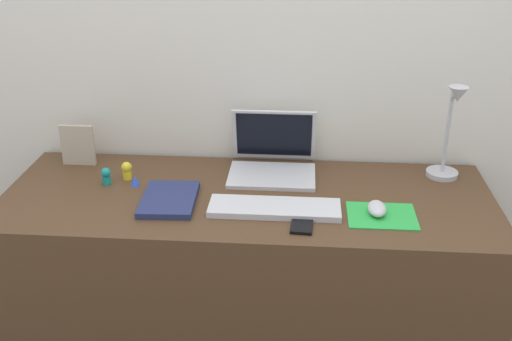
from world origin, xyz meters
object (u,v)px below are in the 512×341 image
cell_phone (302,223)px  toy_figurine_blue (135,181)px  laptop (273,157)px  toy_figurine_teal (106,176)px  picture_frame (78,145)px  desk_lamp (449,135)px  notebook_pad (169,199)px  mouse (377,208)px  toy_figurine_yellow (127,170)px  keyboard (275,208)px

cell_phone → toy_figurine_blue: bearing=161.5°
laptop → toy_figurine_teal: (-0.56, -0.15, -0.02)m
laptop → toy_figurine_teal: size_ratio=5.05×
picture_frame → desk_lamp: bearing=-1.3°
desk_lamp → toy_figurine_blue: size_ratio=9.88×
laptop → notebook_pad: bearing=-140.0°
mouse → toy_figurine_teal: toy_figurine_teal is taller
laptop → toy_figurine_blue: (-0.46, -0.15, -0.04)m
picture_frame → toy_figurine_blue: (0.25, -0.16, -0.06)m
toy_figurine_blue → toy_figurine_yellow: (-0.04, 0.05, 0.02)m
cell_phone → desk_lamp: desk_lamp is taller
mouse → keyboard: bearing=-179.7°
toy_figurine_yellow → notebook_pad: bearing=-41.9°
cell_phone → toy_figurine_blue: (-0.57, 0.23, 0.01)m
toy_figurine_teal → toy_figurine_blue: (0.10, -0.00, -0.01)m
notebook_pad → toy_figurine_blue: size_ratio=6.77×
keyboard → toy_figurine_teal: bearing=165.5°
toy_figurine_yellow → toy_figurine_teal: bearing=-142.2°
desk_lamp → mouse: bearing=-132.8°
cell_phone → notebook_pad: size_ratio=0.53×
notebook_pad → toy_figurine_yellow: size_ratio=3.83×
cell_phone → toy_figurine_teal: 0.70m
desk_lamp → toy_figurine_yellow: bearing=-175.7°
picture_frame → toy_figurine_yellow: 0.24m
laptop → toy_figurine_yellow: bearing=-168.0°
desk_lamp → picture_frame: desk_lamp is taller
keyboard → picture_frame: bearing=157.1°
mouse → toy_figurine_yellow: (-0.84, 0.19, 0.01)m
notebook_pad → toy_figurine_yellow: bearing=135.8°
picture_frame → toy_figurine_yellow: bearing=-28.2°
laptop → cell_phone: 0.40m
picture_frame → toy_figurine_yellow: (0.21, -0.11, -0.04)m
cell_phone → notebook_pad: (-0.43, 0.11, 0.01)m
picture_frame → toy_figurine_blue: bearing=-32.8°
toy_figurine_teal → toy_figurine_blue: size_ratio=1.67×
keyboard → cell_phone: size_ratio=3.20×
keyboard → cell_phone: keyboard is taller
keyboard → desk_lamp: (0.57, 0.28, 0.15)m
mouse → toy_figurine_teal: 0.91m
laptop → mouse: laptop is taller
mouse → notebook_pad: size_ratio=0.40×
cell_phone → toy_figurine_teal: (-0.67, 0.23, 0.03)m
picture_frame → toy_figurine_teal: 0.22m
keyboard → notebook_pad: 0.34m
toy_figurine_blue → keyboard: bearing=-17.1°
keyboard → toy_figurine_yellow: (-0.52, 0.20, 0.02)m
picture_frame → toy_figurine_teal: (0.15, -0.16, -0.04)m
laptop → mouse: size_ratio=3.12×
toy_figurine_yellow → laptop: bearing=12.0°
toy_figurine_teal → picture_frame: bearing=133.3°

